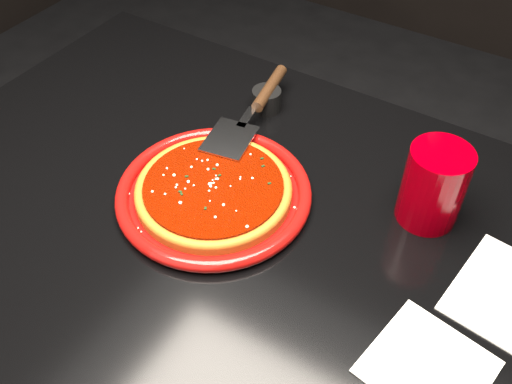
% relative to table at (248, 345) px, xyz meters
% --- Properties ---
extents(table, '(1.20, 0.80, 0.75)m').
position_rel_table_xyz_m(table, '(0.00, 0.00, 0.00)').
color(table, black).
rests_on(table, floor).
extents(plate, '(0.34, 0.34, 0.02)m').
position_rel_table_xyz_m(plate, '(-0.07, 0.02, 0.39)').
color(plate, maroon).
rests_on(plate, table).
extents(pizza_crust, '(0.27, 0.27, 0.01)m').
position_rel_table_xyz_m(pizza_crust, '(-0.07, 0.02, 0.39)').
color(pizza_crust, brown).
rests_on(pizza_crust, plate).
extents(pizza_crust_rim, '(0.27, 0.27, 0.02)m').
position_rel_table_xyz_m(pizza_crust_rim, '(-0.07, 0.02, 0.40)').
color(pizza_crust_rim, brown).
rests_on(pizza_crust_rim, plate).
extents(pizza_sauce, '(0.24, 0.24, 0.01)m').
position_rel_table_xyz_m(pizza_sauce, '(-0.07, 0.02, 0.40)').
color(pizza_sauce, '#730F00').
rests_on(pizza_sauce, plate).
extents(parmesan_dusting, '(0.21, 0.21, 0.01)m').
position_rel_table_xyz_m(parmesan_dusting, '(-0.07, 0.02, 0.41)').
color(parmesan_dusting, beige).
rests_on(parmesan_dusting, plate).
extents(basil_flecks, '(0.20, 0.20, 0.00)m').
position_rel_table_xyz_m(basil_flecks, '(-0.07, 0.02, 0.41)').
color(basil_flecks, black).
rests_on(basil_flecks, plate).
extents(pizza_server, '(0.14, 0.33, 0.02)m').
position_rel_table_xyz_m(pizza_server, '(-0.11, 0.20, 0.41)').
color(pizza_server, silver).
rests_on(pizza_server, plate).
extents(cup, '(0.12, 0.12, 0.13)m').
position_rel_table_xyz_m(cup, '(0.23, 0.16, 0.44)').
color(cup, '#900009').
rests_on(cup, table).
extents(napkin_a, '(0.16, 0.16, 0.00)m').
position_rel_table_xyz_m(napkin_a, '(0.32, -0.08, 0.38)').
color(napkin_a, silver).
rests_on(napkin_a, table).
extents(ramekin, '(0.06, 0.06, 0.04)m').
position_rel_table_xyz_m(ramekin, '(-0.12, 0.26, 0.40)').
color(ramekin, black).
rests_on(ramekin, table).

